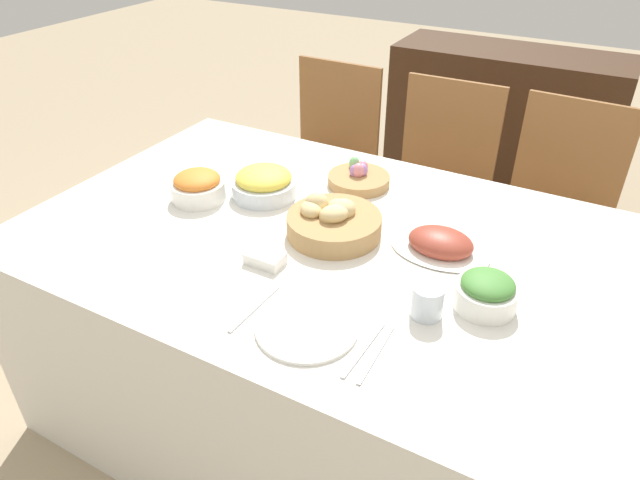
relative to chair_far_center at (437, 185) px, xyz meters
The scene contains 18 objects.
ground_plane 1.07m from the chair_far_center, 90.46° to the right, with size 12.00×12.00×0.00m, color tan.
dining_table 0.95m from the chair_far_center, 90.46° to the right, with size 1.84×1.15×0.76m.
chair_far_center is the anchor object (origin of this frame).
chair_far_right 0.49m from the chair_far_center, ahead, with size 0.45×0.45×0.93m.
chair_far_left 0.55m from the chair_far_center, behind, with size 0.43×0.43×0.93m.
sideboard 0.88m from the chair_far_center, 85.76° to the left, with size 1.17×0.44×0.89m.
bread_basket 0.98m from the chair_far_center, 91.65° to the right, with size 0.28×0.28×0.11m.
egg_basket 0.68m from the chair_far_center, 98.98° to the right, with size 0.21×0.21×0.08m.
ham_platter 0.95m from the chair_far_center, 72.22° to the right, with size 0.28×0.20×0.07m.
pineapple_bowl 0.94m from the chair_far_center, 111.85° to the right, with size 0.21×0.21×0.10m.
green_salad_bowl 1.18m from the chair_far_center, 66.65° to the right, with size 0.15×0.15×0.09m.
carrot_bowl 1.12m from the chair_far_center, 117.92° to the right, with size 0.17×0.17×0.10m.
dinner_plate 1.35m from the chair_far_center, 85.16° to the right, with size 0.24×0.24×0.01m.
fork 1.35m from the chair_far_center, 91.48° to the right, with size 0.02×0.20×0.00m.
knife 1.37m from the chair_far_center, 78.95° to the right, with size 0.02×0.20×0.00m.
spoon 1.38m from the chair_far_center, 77.71° to the right, with size 0.02×0.20×0.00m.
drinking_cup 1.23m from the chair_far_center, 73.57° to the right, with size 0.08×0.08×0.08m.
butter_dish 1.19m from the chair_far_center, 95.83° to the right, with size 0.10×0.06×0.03m.
Camera 1 is at (0.63, -1.24, 1.66)m, focal length 32.00 mm.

